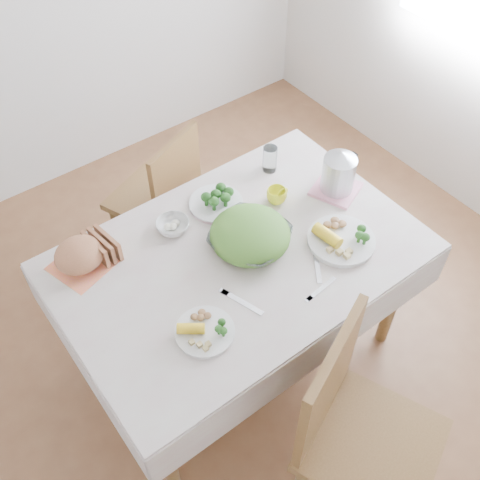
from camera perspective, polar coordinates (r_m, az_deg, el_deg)
floor at (r=2.96m, az=-0.08°, el=-11.00°), size 3.60×3.60×0.00m
dining_table at (r=2.65m, az=-0.09°, el=-6.87°), size 1.40×0.90×0.75m
tablecloth at (r=2.34m, az=-0.10°, el=-1.55°), size 1.50×1.00×0.01m
chair_near at (r=2.29m, az=13.10°, el=-19.95°), size 0.61×0.61×1.03m
chair_far at (r=3.06m, az=-8.94°, el=4.75°), size 0.52×0.52×0.89m
salad_bowl at (r=2.34m, az=1.01°, el=0.13°), size 0.41×0.41×0.08m
dinner_plate_left at (r=2.11m, az=-3.59°, el=-9.27°), size 0.31×0.31×0.02m
dinner_plate_right at (r=2.41m, az=10.22°, el=-0.07°), size 0.35×0.35×0.02m
broccoli_plate at (r=2.53m, az=-2.44°, el=3.68°), size 0.32×0.32×0.02m
napkin at (r=2.39m, az=-15.71°, el=-2.43°), size 0.27×0.27×0.00m
bread_loaf at (r=2.35m, az=-15.98°, el=-1.56°), size 0.25×0.24×0.12m
fruit_bowl at (r=2.43m, az=-6.83°, el=1.44°), size 0.17×0.17×0.05m
yellow_mug at (r=2.53m, az=3.74°, el=4.51°), size 0.10×0.10×0.07m
glass_tumbler at (r=2.68m, az=3.05°, el=8.24°), size 0.09×0.09×0.13m
pink_tray at (r=2.64m, az=9.70°, el=5.13°), size 0.26×0.26×0.02m
electric_kettle at (r=2.56m, az=10.02°, el=6.97°), size 0.17×0.17×0.21m
fork_left at (r=2.19m, az=0.21°, el=-6.33°), size 0.08×0.19×0.00m
fork_right at (r=2.32m, az=7.87°, el=-2.71°), size 0.12×0.15×0.00m
knife at (r=2.25m, az=8.26°, el=-4.93°), size 0.16×0.04×0.00m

